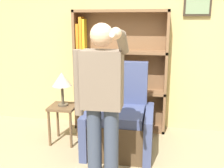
{
  "coord_description": "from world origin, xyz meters",
  "views": [
    {
      "loc": [
        0.33,
        -2.14,
        1.75
      ],
      "look_at": [
        -0.17,
        0.68,
        1.04
      ],
      "focal_mm": 42.0,
      "sensor_mm": 36.0,
      "label": 1
    }
  ],
  "objects_px": {
    "person_standing": "(102,99)",
    "side_table": "(63,113)",
    "bookcase": "(113,73)",
    "armchair": "(120,123)",
    "table_lamp": "(62,81)"
  },
  "relations": [
    {
      "from": "armchair",
      "to": "side_table",
      "type": "height_order",
      "value": "armchair"
    },
    {
      "from": "person_standing",
      "to": "side_table",
      "type": "distance_m",
      "value": 1.34
    },
    {
      "from": "armchair",
      "to": "side_table",
      "type": "xyz_separation_m",
      "value": [
        -0.83,
        0.06,
        0.07
      ]
    },
    {
      "from": "table_lamp",
      "to": "person_standing",
      "type": "bearing_deg",
      "value": -50.68
    },
    {
      "from": "side_table",
      "to": "table_lamp",
      "type": "bearing_deg",
      "value": -116.57
    },
    {
      "from": "side_table",
      "to": "table_lamp",
      "type": "relative_size",
      "value": 1.16
    },
    {
      "from": "bookcase",
      "to": "armchair",
      "type": "bearing_deg",
      "value": -72.82
    },
    {
      "from": "side_table",
      "to": "bookcase",
      "type": "bearing_deg",
      "value": 47.67
    },
    {
      "from": "bookcase",
      "to": "person_standing",
      "type": "distance_m",
      "value": 1.62
    },
    {
      "from": "armchair",
      "to": "side_table",
      "type": "distance_m",
      "value": 0.83
    },
    {
      "from": "person_standing",
      "to": "bookcase",
      "type": "bearing_deg",
      "value": 96.02
    },
    {
      "from": "armchair",
      "to": "person_standing",
      "type": "height_order",
      "value": "person_standing"
    },
    {
      "from": "bookcase",
      "to": "table_lamp",
      "type": "distance_m",
      "value": 0.9
    },
    {
      "from": "person_standing",
      "to": "side_table",
      "type": "relative_size",
      "value": 3.09
    },
    {
      "from": "bookcase",
      "to": "armchair",
      "type": "distance_m",
      "value": 0.93
    }
  ]
}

